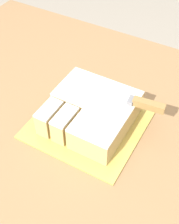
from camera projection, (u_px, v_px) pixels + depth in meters
countertop at (80, 204)px, 1.24m from camera, size 1.40×1.10×0.89m
cake_board at (89, 122)px, 0.94m from camera, size 0.32×0.32×0.01m
cake at (91, 112)px, 0.91m from camera, size 0.24×0.24×0.08m
knife at (135, 102)px, 0.87m from camera, size 0.28×0.06×0.02m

